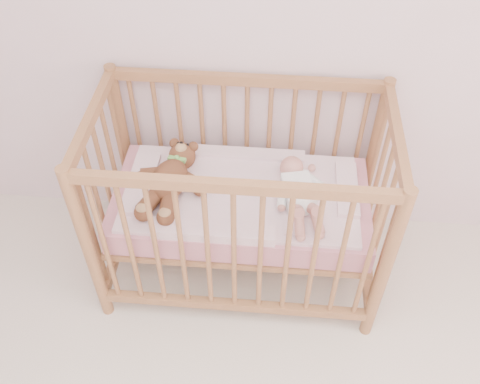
# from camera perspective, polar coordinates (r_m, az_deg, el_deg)

# --- Properties ---
(crib) EXTENTS (1.36, 0.76, 1.00)m
(crib) POSITION_cam_1_polar(r_m,az_deg,el_deg) (2.58, 0.10, -1.06)
(crib) COLOR #AB7648
(crib) RESTS_ON floor
(mattress) EXTENTS (1.22, 0.62, 0.13)m
(mattress) POSITION_cam_1_polar(r_m,az_deg,el_deg) (2.59, 0.10, -1.28)
(mattress) COLOR pink
(mattress) RESTS_ON crib
(blanket) EXTENTS (1.10, 0.58, 0.06)m
(blanket) POSITION_cam_1_polar(r_m,az_deg,el_deg) (2.53, 0.10, -0.13)
(blanket) COLOR pink
(blanket) RESTS_ON mattress
(baby) EXTENTS (0.35, 0.55, 0.12)m
(baby) POSITION_cam_1_polar(r_m,az_deg,el_deg) (2.46, 6.27, 0.35)
(baby) COLOR white
(baby) RESTS_ON blanket
(teddy_bear) EXTENTS (0.45, 0.58, 0.15)m
(teddy_bear) POSITION_cam_1_polar(r_m,az_deg,el_deg) (2.50, -7.54, 1.37)
(teddy_bear) COLOR brown
(teddy_bear) RESTS_ON blanket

